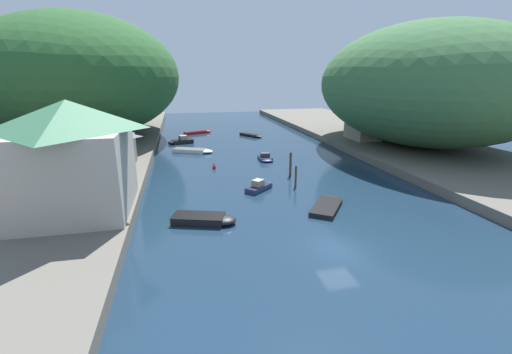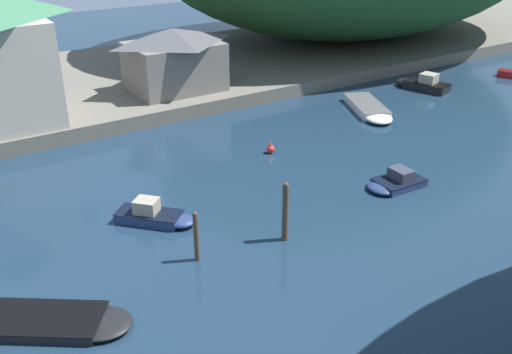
{
  "view_description": "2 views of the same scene",
  "coord_description": "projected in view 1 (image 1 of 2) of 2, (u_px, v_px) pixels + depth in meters",
  "views": [
    {
      "loc": [
        -10.65,
        -20.27,
        11.99
      ],
      "look_at": [
        -2.97,
        14.43,
        1.34
      ],
      "focal_mm": 24.0,
      "sensor_mm": 36.0,
      "label": 1
    },
    {
      "loc": [
        20.7,
        4.65,
        14.37
      ],
      "look_at": [
        -0.99,
        18.99,
        1.83
      ],
      "focal_mm": 40.0,
      "sensor_mm": 36.0,
      "label": 2
    }
  ],
  "objects": [
    {
      "name": "water_surface",
      "position": [
        253.0,
        156.0,
        52.66
      ],
      "size": [
        130.0,
        130.0,
        0.0
      ],
      "primitive_type": "plane",
      "color": "#192D42",
      "rests_on": "ground"
    },
    {
      "name": "left_bank",
      "position": [
        70.0,
        161.0,
        47.15
      ],
      "size": [
        22.0,
        120.0,
        1.06
      ],
      "color": "#666056",
      "rests_on": "ground"
    },
    {
      "name": "right_bank",
      "position": [
        402.0,
        145.0,
        57.87
      ],
      "size": [
        22.0,
        120.0,
        1.06
      ],
      "color": "#666056",
      "rests_on": "ground"
    },
    {
      "name": "hillside_left",
      "position": [
        84.0,
        77.0,
        61.4
      ],
      "size": [
        33.4,
        46.76,
        21.17
      ],
      "color": "#285628",
      "rests_on": "left_bank"
    },
    {
      "name": "hillside_right",
      "position": [
        423.0,
        85.0,
        53.78
      ],
      "size": [
        29.39,
        41.14,
        18.82
      ],
      "color": "#3D6B3D",
      "rests_on": "right_bank"
    },
    {
      "name": "waterfront_building",
      "position": [
        74.0,
        156.0,
        27.43
      ],
      "size": [
        8.74,
        10.21,
        9.11
      ],
      "color": "#B2A899",
      "rests_on": "left_bank"
    },
    {
      "name": "boathouse_shed",
      "position": [
        110.0,
        147.0,
        41.52
      ],
      "size": [
        5.71,
        7.32,
        4.76
      ],
      "color": "slate",
      "rests_on": "left_bank"
    },
    {
      "name": "right_bank_cottage",
      "position": [
        363.0,
        128.0,
        59.99
      ],
      "size": [
        4.42,
        6.65,
        3.73
      ],
      "color": "gray",
      "rests_on": "right_bank"
    },
    {
      "name": "boat_cabin_cruiser",
      "position": [
        206.0,
        219.0,
        28.72
      ],
      "size": [
        5.69,
        3.43,
        0.69
      ],
      "rotation": [
        0.0,
        0.0,
        4.41
      ],
      "color": "black",
      "rests_on": "water_surface"
    },
    {
      "name": "boat_far_upstream",
      "position": [
        252.0,
        135.0,
        69.02
      ],
      "size": [
        4.18,
        5.59,
        0.52
      ],
      "rotation": [
        0.0,
        0.0,
        3.7
      ],
      "color": "black",
      "rests_on": "water_surface"
    },
    {
      "name": "boat_red_skiff",
      "position": [
        199.0,
        132.0,
        72.57
      ],
      "size": [
        6.13,
        3.44,
        0.57
      ],
      "rotation": [
        0.0,
        0.0,
        5.11
      ],
      "color": "red",
      "rests_on": "water_surface"
    },
    {
      "name": "boat_yellow_tender",
      "position": [
        328.0,
        205.0,
        32.31
      ],
      "size": [
        5.19,
        6.05,
        0.42
      ],
      "rotation": [
        0.0,
        0.0,
        5.65
      ],
      "color": "black",
      "rests_on": "water_surface"
    },
    {
      "name": "boat_navy_launch",
      "position": [
        180.0,
        141.0,
        61.94
      ],
      "size": [
        4.9,
        2.99,
        1.44
      ],
      "rotation": [
        0.0,
        0.0,
        1.85
      ],
      "color": "black",
      "rests_on": "water_surface"
    },
    {
      "name": "boat_near_quay",
      "position": [
        260.0,
        186.0,
        37.14
      ],
      "size": [
        3.88,
        3.72,
        1.22
      ],
      "rotation": [
        0.0,
        0.0,
        5.46
      ],
      "color": "navy",
      "rests_on": "water_surface"
    },
    {
      "name": "boat_open_rowboat",
      "position": [
        194.0,
        151.0,
        54.9
      ],
      "size": [
        6.77,
        4.54,
        0.58
      ],
      "rotation": [
        0.0,
        0.0,
        4.29
      ],
      "color": "white",
      "rests_on": "water_surface"
    },
    {
      "name": "boat_white_cruiser",
      "position": [
        266.0,
        158.0,
        49.86
      ],
      "size": [
        1.95,
        3.44,
        1.02
      ],
      "rotation": [
        0.0,
        0.0,
        3.1
      ],
      "color": "navy",
      "rests_on": "water_surface"
    },
    {
      "name": "mooring_post_middle",
      "position": [
        296.0,
        176.0,
        37.85
      ],
      "size": [
        0.24,
        0.24,
        2.44
      ],
      "color": "#4C3D2D",
      "rests_on": "water_surface"
    },
    {
      "name": "mooring_post_fourth",
      "position": [
        290.0,
        164.0,
        41.91
      ],
      "size": [
        0.3,
        0.3,
        3.0
      ],
      "color": "#4C3D2D",
      "rests_on": "water_surface"
    },
    {
      "name": "channel_buoy_near",
      "position": [
        214.0,
        166.0,
        45.4
      ],
      "size": [
        0.54,
        0.54,
        0.81
      ],
      "color": "red",
      "rests_on": "water_surface"
    },
    {
      "name": "person_on_quay",
      "position": [
        99.0,
        217.0,
        24.99
      ],
      "size": [
        0.26,
        0.4,
        1.69
      ],
      "rotation": [
        0.0,
        0.0,
        1.67
      ],
      "color": "#282D3D",
      "rests_on": "left_bank"
    }
  ]
}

